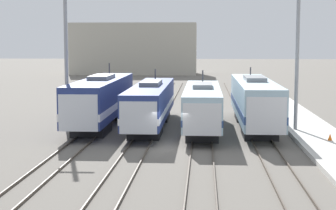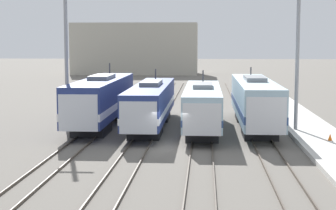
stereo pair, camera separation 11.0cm
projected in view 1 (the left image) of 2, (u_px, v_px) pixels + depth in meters
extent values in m
plane|color=#666059|center=(170.00, 147.00, 38.97)|extent=(400.00, 400.00, 0.00)
cube|color=#4C4238|center=(67.00, 145.00, 39.43)|extent=(0.07, 120.00, 0.15)
cube|color=#4C4238|center=(87.00, 145.00, 39.33)|extent=(0.07, 120.00, 0.15)
cube|color=#4C4238|center=(129.00, 145.00, 39.15)|extent=(0.07, 120.00, 0.15)
cube|color=#4C4238|center=(149.00, 145.00, 39.05)|extent=(0.07, 120.00, 0.15)
cube|color=#4C4238|center=(192.00, 146.00, 38.87)|extent=(0.07, 120.00, 0.15)
cube|color=#4C4238|center=(212.00, 146.00, 38.78)|extent=(0.07, 120.00, 0.15)
cube|color=#4C4238|center=(255.00, 147.00, 38.59)|extent=(0.07, 120.00, 0.15)
cube|color=#4C4238|center=(276.00, 147.00, 38.50)|extent=(0.07, 120.00, 0.15)
cube|color=black|center=(92.00, 128.00, 44.33)|extent=(2.60, 4.05, 0.95)
cube|color=black|center=(111.00, 113.00, 53.46)|extent=(2.60, 4.05, 0.95)
cube|color=navy|center=(102.00, 97.00, 48.67)|extent=(3.05, 18.42, 3.10)
cube|color=silver|center=(102.00, 104.00, 48.74)|extent=(3.09, 18.46, 0.56)
cube|color=silver|center=(82.00, 111.00, 40.64)|extent=(2.81, 2.37, 2.63)
cube|color=black|center=(78.00, 105.00, 39.48)|extent=(2.39, 0.08, 0.74)
cube|color=slate|center=(102.00, 77.00, 48.48)|extent=(1.68, 4.60, 0.35)
cylinder|color=#38383D|center=(109.00, 70.00, 52.44)|extent=(0.12, 0.12, 1.25)
cube|color=black|center=(145.00, 130.00, 43.26)|extent=(2.40, 4.14, 0.95)
cube|color=black|center=(156.00, 114.00, 52.58)|extent=(2.40, 4.14, 0.95)
cube|color=navy|center=(151.00, 101.00, 47.72)|extent=(2.83, 18.80, 2.66)
cube|color=silver|center=(151.00, 107.00, 47.78)|extent=(2.87, 18.84, 0.48)
cube|color=silver|center=(140.00, 116.00, 39.22)|extent=(2.60, 1.81, 2.26)
cube|color=black|center=(138.00, 111.00, 38.34)|extent=(2.21, 0.08, 0.63)
cube|color=slate|center=(151.00, 83.00, 47.55)|extent=(1.56, 4.70, 0.35)
cylinder|color=#38383D|center=(155.00, 75.00, 51.60)|extent=(0.12, 0.12, 1.17)
cube|color=#232326|center=(202.00, 133.00, 41.99)|extent=(2.42, 3.59, 0.95)
cube|color=#232326|center=(202.00, 118.00, 50.09)|extent=(2.42, 3.59, 0.95)
cube|color=#9EBCCC|center=(202.00, 103.00, 45.84)|extent=(2.84, 16.34, 2.60)
cube|color=navy|center=(202.00, 110.00, 45.90)|extent=(2.88, 16.38, 0.47)
cube|color=silver|center=(202.00, 117.00, 38.81)|extent=(2.62, 2.32, 2.21)
cube|color=black|center=(202.00, 112.00, 37.69)|extent=(2.22, 0.08, 0.62)
cube|color=gray|center=(203.00, 85.00, 45.67)|extent=(1.56, 4.08, 0.35)
cylinder|color=#38383D|center=(203.00, 77.00, 49.19)|extent=(0.12, 0.12, 1.23)
cube|color=#232326|center=(259.00, 131.00, 43.07)|extent=(2.53, 4.18, 0.95)
cube|color=#232326|center=(249.00, 115.00, 52.49)|extent=(2.53, 4.18, 0.95)
cube|color=#9EBCCC|center=(254.00, 98.00, 47.55)|extent=(2.98, 19.01, 3.05)
cube|color=navy|center=(254.00, 106.00, 47.62)|extent=(3.02, 19.05, 0.55)
cube|color=silver|center=(265.00, 114.00, 39.17)|extent=(2.74, 2.24, 2.59)
cube|color=black|center=(267.00, 108.00, 38.07)|extent=(2.33, 0.08, 0.73)
cube|color=gray|center=(254.00, 78.00, 47.36)|extent=(1.64, 4.75, 0.35)
cylinder|color=#38383D|center=(250.00, 72.00, 51.48)|extent=(0.12, 0.12, 0.95)
cylinder|color=gray|center=(66.00, 56.00, 45.30)|extent=(0.29, 0.29, 12.24)
cylinder|color=gray|center=(297.00, 56.00, 44.12)|extent=(0.29, 0.29, 12.24)
cube|color=beige|center=(330.00, 146.00, 38.25)|extent=(4.00, 120.00, 0.32)
cone|color=orange|center=(330.00, 137.00, 39.66)|extent=(0.31, 0.31, 0.49)
cube|color=#B2AD9E|center=(135.00, 49.00, 125.81)|extent=(27.69, 10.51, 11.36)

